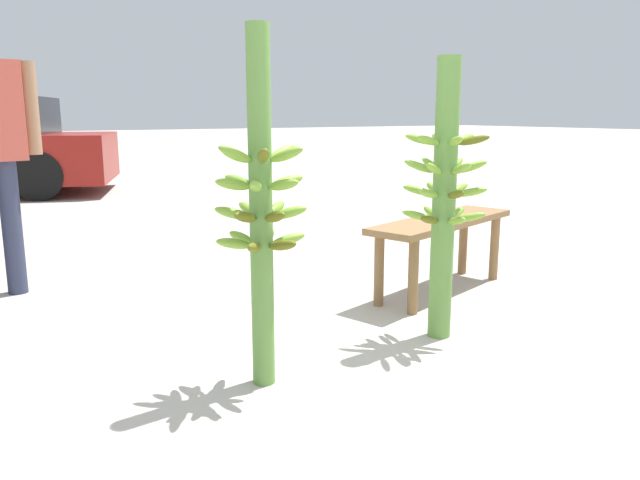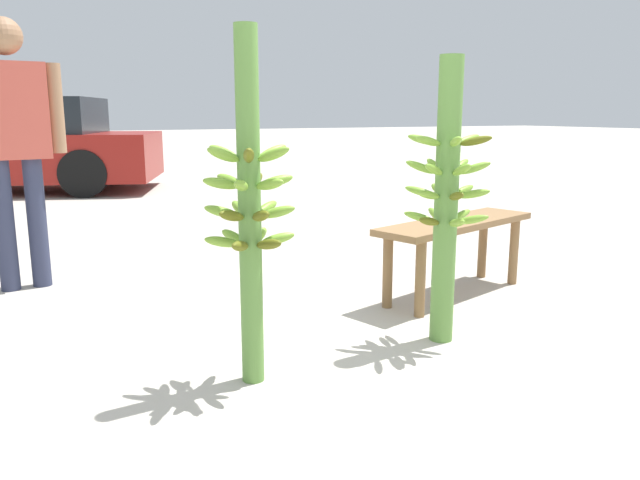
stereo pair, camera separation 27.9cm
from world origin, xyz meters
The scene contains 4 objects.
ground_plane centered at (0.00, 0.00, 0.00)m, with size 80.00×80.00×0.00m, color #B2AA9E.
banana_stalk_left centered at (-0.48, 0.28, 0.76)m, with size 0.39×0.39×1.49m.
banana_stalk_center centered at (0.56, 0.32, 0.73)m, with size 0.42×0.42×1.41m.
market_bench centered at (1.12, 0.93, 0.40)m, with size 1.29×0.68×0.48m.
Camera 1 is at (-1.60, -1.98, 1.14)m, focal length 35.00 mm.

